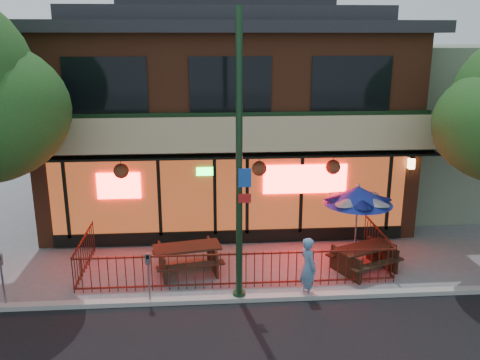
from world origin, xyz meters
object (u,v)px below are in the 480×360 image
at_px(patio_umbrella, 358,195).
at_px(parking_meter_near, 148,270).
at_px(street_light, 239,178).
at_px(picnic_table_left, 187,255).
at_px(pedestrian, 308,267).
at_px(picnic_table_right, 364,255).
at_px(parking_meter_far, 1,271).

relative_size(patio_umbrella, parking_meter_near, 1.69).
bearing_deg(street_light, picnic_table_left, 129.30).
distance_m(picnic_table_left, pedestrian, 3.45).
bearing_deg(pedestrian, patio_umbrella, -58.89).
distance_m(picnic_table_left, patio_umbrella, 5.17).
bearing_deg(picnic_table_left, picnic_table_right, -3.40).
bearing_deg(picnic_table_right, patio_umbrella, 90.00).
relative_size(patio_umbrella, pedestrian, 1.45).
height_order(picnic_table_right, parking_meter_far, parking_meter_far).
bearing_deg(pedestrian, parking_meter_far, 71.90).
height_order(patio_umbrella, parking_meter_near, patio_umbrella).
xyz_separation_m(picnic_table_left, pedestrian, (3.06, -1.57, 0.27)).
relative_size(street_light, patio_umbrella, 3.07).
bearing_deg(patio_umbrella, parking_meter_near, -158.23).
bearing_deg(street_light, picnic_table_right, 20.26).
height_order(picnic_table_left, parking_meter_far, parking_meter_far).
relative_size(street_light, picnic_table_right, 3.34).
height_order(parking_meter_near, parking_meter_far, parking_meter_far).
bearing_deg(patio_umbrella, pedestrian, -130.40).
bearing_deg(patio_umbrella, street_light, -148.05).
xyz_separation_m(picnic_table_right, pedestrian, (-1.86, -1.28, 0.31)).
relative_size(picnic_table_right, parking_meter_far, 1.47).
xyz_separation_m(street_light, patio_umbrella, (3.60, 2.24, -1.20)).
distance_m(picnic_table_right, patio_umbrella, 1.73).
height_order(street_light, parking_meter_near, street_light).
bearing_deg(picnic_table_left, parking_meter_far, -159.65).
bearing_deg(street_light, pedestrian, 1.75).
xyz_separation_m(picnic_table_left, patio_umbrella, (4.92, 0.62, 1.43)).
bearing_deg(parking_meter_near, picnic_table_right, 13.60).
bearing_deg(picnic_table_left, pedestrian, -27.14).
distance_m(parking_meter_near, parking_meter_far, 3.48).
bearing_deg(picnic_table_right, street_light, -159.74).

